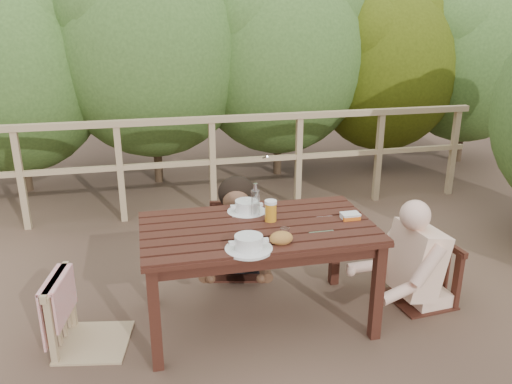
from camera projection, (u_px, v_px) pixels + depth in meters
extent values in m
plane|color=brown|center=(258.00, 319.00, 3.48)|extent=(60.00, 60.00, 0.00)
cube|color=black|center=(258.00, 275.00, 3.37)|extent=(1.47, 0.83, 0.68)
cube|color=tan|center=(88.00, 281.00, 3.09)|extent=(0.51, 0.51, 0.88)
cube|color=black|center=(238.00, 214.00, 4.01)|extent=(0.57, 0.57, 0.96)
cube|color=black|center=(424.00, 248.00, 3.58)|extent=(0.45, 0.45, 0.83)
cube|color=tan|center=(213.00, 166.00, 5.16)|extent=(5.60, 0.10, 1.01)
cylinder|color=white|center=(249.00, 243.00, 2.93)|extent=(0.28, 0.28, 0.09)
cylinder|color=silver|center=(247.00, 207.00, 3.48)|extent=(0.27, 0.27, 0.09)
ellipsoid|color=olive|center=(281.00, 238.00, 3.01)|extent=(0.14, 0.11, 0.08)
cylinder|color=#C7832C|center=(271.00, 212.00, 3.31)|extent=(0.08, 0.08, 0.15)
cylinder|color=silver|center=(255.00, 201.00, 3.37)|extent=(0.06, 0.06, 0.24)
cylinder|color=white|center=(285.00, 233.00, 3.09)|extent=(0.06, 0.06, 0.07)
cube|color=white|center=(350.00, 217.00, 3.36)|extent=(0.12, 0.09, 0.05)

